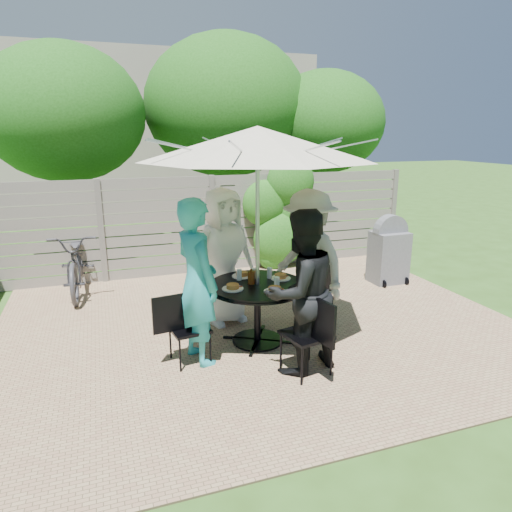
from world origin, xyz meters
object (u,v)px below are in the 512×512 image
object	(u,v)px
chair_front	(307,351)
chair_right	(315,308)
plate_right	(281,277)
plate_back	(242,275)
umbrella	(258,143)
chair_back	(220,300)
plate_front	(275,290)
syrup_jug	(251,278)
person_left	(197,282)
person_right	(309,261)
glass_front	(277,283)
glass_back	(239,275)
coffee_cup	(254,273)
bbq_grill	(389,252)
person_front	(300,293)
bicycle	(78,261)
chair_left	(189,342)
patio_table	(257,302)
plate_left	(233,287)
person_back	(224,257)
glass_right	(269,273)

from	to	relation	value
chair_front	chair_right	distance (m)	1.37
plate_right	plate_back	bearing A→B (deg)	150.26
umbrella	chair_back	distance (m)	2.41
plate_front	syrup_jug	xyz separation A→B (m)	(-0.17, 0.38, 0.06)
person_left	chair_back	bearing A→B (deg)	-40.64
person_right	glass_front	size ratio (longest dim) A/B	13.65
chair_right	glass_front	xyz separation A→B (m)	(-0.76, -0.48, 0.61)
glass_back	plate_back	bearing A→B (deg)	59.00
umbrella	chair_back	size ratio (longest dim) A/B	3.64
coffee_cup	bbq_grill	distance (m)	3.22
chair_back	plate_front	distance (m)	1.43
person_front	syrup_jug	bearing A→B (deg)	-86.10
person_front	coffee_cup	bearing A→B (deg)	-95.44
umbrella	person_left	world-z (taller)	umbrella
person_right	glass_back	size ratio (longest dim) A/B	13.65
chair_front	plate_back	distance (m)	1.43
person_front	plate_back	size ratio (longest dim) A/B	7.12
chair_back	plate_front	bearing A→B (deg)	-3.86
person_left	glass_front	bearing A→B (deg)	-105.52
person_front	syrup_jug	xyz separation A→B (m)	(-0.29, 0.83, -0.05)
plate_back	glass_front	bearing A→B (deg)	-65.13
chair_right	chair_front	bearing A→B (deg)	42.07
plate_back	bbq_grill	world-z (taller)	bbq_grill
chair_front	glass_front	xyz separation A→B (m)	(-0.08, 0.71, 0.57)
chair_right	bicycle	distance (m)	4.04
chair_left	coffee_cup	size ratio (longest dim) A/B	7.27
chair_front	glass_back	size ratio (longest dim) A/B	6.86
chair_left	plate_back	xyz separation A→B (m)	(0.84, 0.60, 0.56)
chair_left	glass_front	xyz separation A→B (m)	(1.10, 0.03, 0.60)
patio_table	chair_back	distance (m)	1.00
plate_front	coffee_cup	size ratio (longest dim) A/B	2.17
chair_back	patio_table	bearing A→B (deg)	-3.85
chair_front	glass_front	distance (m)	0.92
patio_table	chair_left	world-z (taller)	chair_left
plate_left	coffee_cup	xyz separation A→B (m)	(0.39, 0.33, 0.04)
umbrella	chair_left	world-z (taller)	umbrella
plate_right	syrup_jug	bearing A→B (deg)	-171.53
chair_front	bbq_grill	size ratio (longest dim) A/B	0.78
person_back	glass_back	distance (m)	0.59
chair_left	glass_right	xyz separation A→B (m)	(1.15, 0.42, 0.60)
glass_front	person_right	bearing A→B (deg)	34.96
patio_table	syrup_jug	size ratio (longest dim) A/B	9.28
person_back	glass_right	size ratio (longest dim) A/B	13.67
coffee_cup	person_front	bearing A→B (deg)	-80.18
plate_left	plate_front	bearing A→B (deg)	-29.74
chair_back	chair_front	world-z (taller)	chair_front
chair_back	bicycle	distance (m)	2.71
umbrella	chair_front	distance (m)	2.40
plate_left	plate_front	size ratio (longest dim) A/B	1.00
glass_back	glass_front	xyz separation A→B (m)	(0.34, -0.45, 0.00)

